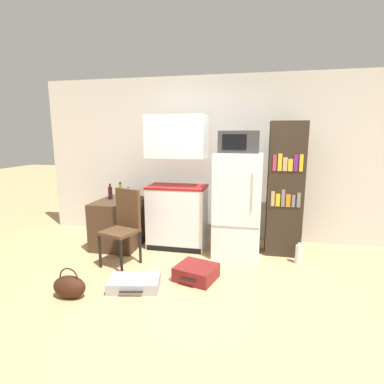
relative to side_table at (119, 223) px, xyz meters
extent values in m
plane|color=tan|center=(1.40, -1.21, -0.36)|extent=(24.00, 24.00, 0.00)
cube|color=beige|center=(1.60, 0.79, 0.95)|extent=(6.40, 0.10, 2.62)
cube|color=#422D1E|center=(0.00, 0.00, 0.00)|extent=(0.65, 0.79, 0.72)
cube|color=white|center=(0.89, 0.15, 0.10)|extent=(0.86, 0.50, 0.92)
cube|color=maroon|center=(0.89, 0.15, 0.58)|extent=(0.88, 0.51, 0.03)
cube|color=white|center=(0.89, 0.15, 1.32)|extent=(0.86, 0.42, 0.61)
cube|color=black|center=(0.89, -0.11, -0.32)|extent=(0.83, 0.01, 0.08)
cube|color=white|center=(1.79, 0.07, 0.37)|extent=(0.65, 0.65, 1.46)
cube|color=gray|center=(1.79, -0.26, 0.14)|extent=(0.62, 0.01, 0.01)
cylinder|color=silver|center=(2.00, -0.27, 0.63)|extent=(0.02, 0.02, 0.51)
cube|color=#333333|center=(1.79, 0.07, 1.25)|extent=(0.54, 0.43, 0.30)
cube|color=black|center=(1.74, -0.15, 1.25)|extent=(0.31, 0.01, 0.20)
cube|color=#2D2319|center=(2.44, 0.22, 0.58)|extent=(0.48, 0.35, 1.88)
cube|color=tan|center=(2.27, 0.04, 0.48)|extent=(0.05, 0.01, 0.21)
cube|color=gold|center=(2.34, 0.04, 0.46)|extent=(0.06, 0.01, 0.17)
cube|color=slate|center=(2.41, 0.04, 0.49)|extent=(0.05, 0.01, 0.24)
cube|color=orange|center=(2.48, 0.04, 0.46)|extent=(0.06, 0.01, 0.17)
cube|color=slate|center=(2.54, 0.04, 0.46)|extent=(0.04, 0.01, 0.17)
cube|color=slate|center=(2.61, 0.04, 0.48)|extent=(0.05, 0.01, 0.20)
cube|color=#A33351|center=(2.27, 0.04, 0.97)|extent=(0.05, 0.01, 0.22)
cube|color=gold|center=(2.34, 0.04, 0.98)|extent=(0.05, 0.01, 0.23)
cube|color=tan|center=(2.41, 0.04, 0.96)|extent=(0.06, 0.01, 0.18)
cube|color=gold|center=(2.48, 0.04, 0.95)|extent=(0.06, 0.01, 0.16)
cube|color=#661E75|center=(2.54, 0.04, 0.97)|extent=(0.05, 0.01, 0.22)
cube|color=gold|center=(2.61, 0.04, 0.98)|extent=(0.05, 0.01, 0.23)
cylinder|color=black|center=(-0.16, 0.07, 0.45)|extent=(0.07, 0.07, 0.19)
cylinder|color=black|center=(-0.16, 0.07, 0.56)|extent=(0.03, 0.03, 0.03)
cylinder|color=black|center=(-0.16, 0.07, 0.59)|extent=(0.03, 0.03, 0.02)
cylinder|color=#566619|center=(0.11, -0.13, 0.48)|extent=(0.06, 0.06, 0.24)
cylinder|color=#566619|center=(0.11, -0.13, 0.62)|extent=(0.03, 0.03, 0.04)
cylinder|color=black|center=(0.11, -0.13, 0.65)|extent=(0.03, 0.03, 0.02)
cylinder|color=silver|center=(0.07, 0.21, 0.43)|extent=(0.06, 0.06, 0.14)
cylinder|color=silver|center=(0.07, 0.21, 0.51)|extent=(0.03, 0.03, 0.02)
cylinder|color=black|center=(0.07, 0.21, 0.53)|extent=(0.03, 0.03, 0.01)
cylinder|color=black|center=(0.10, -0.80, -0.14)|extent=(0.04, 0.04, 0.44)
cylinder|color=black|center=(0.45, -0.91, -0.14)|extent=(0.04, 0.04, 0.44)
cylinder|color=black|center=(0.21, -0.45, -0.14)|extent=(0.04, 0.04, 0.44)
cylinder|color=black|center=(0.56, -0.56, -0.14)|extent=(0.04, 0.04, 0.44)
cube|color=#4C331E|center=(0.33, -0.68, 0.10)|extent=(0.50, 0.50, 0.04)
cube|color=#4C331E|center=(0.39, -0.51, 0.38)|extent=(0.38, 0.16, 0.52)
cube|color=maroon|center=(1.38, -0.85, -0.27)|extent=(0.54, 0.51, 0.17)
cylinder|color=black|center=(1.32, -1.07, -0.27)|extent=(0.20, 0.07, 0.02)
cube|color=#99999E|center=(0.75, -1.21, -0.30)|extent=(0.62, 0.45, 0.12)
cylinder|color=black|center=(0.78, -1.40, -0.30)|extent=(0.25, 0.07, 0.02)
ellipsoid|color=#33190F|center=(0.15, -1.53, -0.24)|extent=(0.36, 0.20, 0.24)
torus|color=#33190F|center=(0.15, -1.53, -0.13)|extent=(0.21, 0.02, 0.21)
cylinder|color=silver|center=(2.63, -0.13, -0.23)|extent=(0.08, 0.08, 0.26)
cylinder|color=silver|center=(2.63, -0.13, -0.08)|extent=(0.04, 0.04, 0.05)
cylinder|color=black|center=(2.63, -0.13, -0.04)|extent=(0.04, 0.04, 0.03)
camera|label=1|loc=(2.03, -4.11, 1.34)|focal=28.00mm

